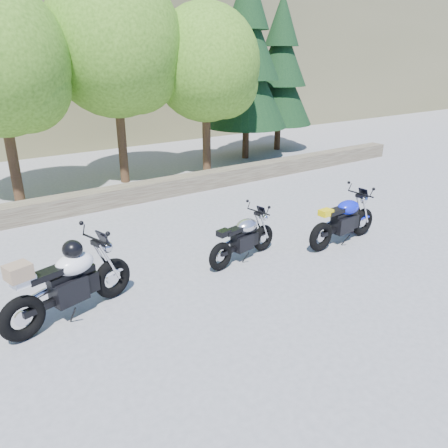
{
  "coord_description": "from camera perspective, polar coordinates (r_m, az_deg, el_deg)",
  "views": [
    {
      "loc": [
        -4.39,
        -5.67,
        3.89
      ],
      "look_at": [
        0.2,
        1.0,
        0.75
      ],
      "focal_mm": 35.0,
      "sensor_mm": 36.0,
      "label": 1
    }
  ],
  "objects": [
    {
      "name": "ground",
      "position": [
        8.16,
        2.85,
        -7.31
      ],
      "size": [
        90.0,
        90.0,
        0.0
      ],
      "primitive_type": "plane",
      "color": "gray",
      "rests_on": "ground"
    },
    {
      "name": "stone_wall",
      "position": [
        12.54,
        -12.53,
        3.82
      ],
      "size": [
        22.0,
        0.55,
        0.5
      ],
      "primitive_type": "cube",
      "color": "#4E3F34",
      "rests_on": "ground"
    },
    {
      "name": "tree_decid_left",
      "position": [
        12.97,
        -27.07,
        17.91
      ],
      "size": [
        3.67,
        3.67,
        5.62
      ],
      "color": "#382314",
      "rests_on": "ground"
    },
    {
      "name": "tree_decid_mid",
      "position": [
        14.23,
        -13.61,
        21.26
      ],
      "size": [
        4.08,
        4.08,
        6.24
      ],
      "color": "#382314",
      "rests_on": "ground"
    },
    {
      "name": "tree_decid_right",
      "position": [
        14.99,
        -1.93,
        19.7
      ],
      "size": [
        3.54,
        3.54,
        5.41
      ],
      "color": "#382314",
      "rests_on": "ground"
    },
    {
      "name": "conifer_near",
      "position": [
        17.45,
        3.03,
        20.49
      ],
      "size": [
        3.17,
        3.17,
        7.06
      ],
      "color": "#382314",
      "rests_on": "ground"
    },
    {
      "name": "conifer_far",
      "position": [
        19.32,
        7.36,
        19.2
      ],
      "size": [
        2.82,
        2.82,
        6.27
      ],
      "color": "#382314",
      "rests_on": "ground"
    },
    {
      "name": "silver_bike",
      "position": [
        8.76,
        2.54,
        -1.94
      ],
      "size": [
        1.84,
        0.63,
        0.93
      ],
      "rotation": [
        0.0,
        0.0,
        0.19
      ],
      "color": "black",
      "rests_on": "ground"
    },
    {
      "name": "white_bike",
      "position": [
        7.22,
        -19.67,
        -7.11
      ],
      "size": [
        2.25,
        0.9,
        1.27
      ],
      "rotation": [
        0.0,
        0.0,
        0.27
      ],
      "color": "black",
      "rests_on": "ground"
    },
    {
      "name": "blue_bike",
      "position": [
        9.88,
        15.36,
        0.4
      ],
      "size": [
        2.09,
        0.66,
        1.05
      ],
      "rotation": [
        0.0,
        0.0,
        0.05
      ],
      "color": "black",
      "rests_on": "ground"
    },
    {
      "name": "backpack",
      "position": [
        10.74,
        16.14,
        0.28
      ],
      "size": [
        0.35,
        0.31,
        0.43
      ],
      "rotation": [
        0.0,
        0.0,
        -0.14
      ],
      "color": "black",
      "rests_on": "ground"
    }
  ]
}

